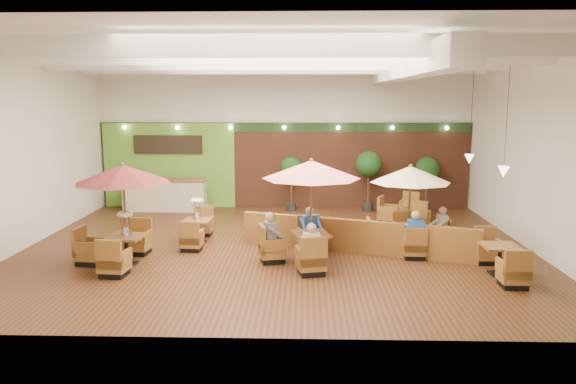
{
  "coord_description": "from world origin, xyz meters",
  "views": [
    {
      "loc": [
        0.78,
        -15.22,
        4.15
      ],
      "look_at": [
        0.3,
        0.5,
        1.5
      ],
      "focal_mm": 35.0,
      "sensor_mm": 36.0,
      "label": 1
    }
  ],
  "objects_px": {
    "table_2": "(410,191)",
    "diner_3": "(415,230)",
    "table_3": "(197,226)",
    "topiary_0": "(291,171)",
    "diner_0": "(311,243)",
    "table_5": "(406,213)",
    "booth_divider": "(355,236)",
    "diner_2": "(272,232)",
    "diner_4": "(440,224)",
    "table_1": "(308,188)",
    "diner_1": "(310,225)",
    "topiary_2": "(427,171)",
    "table_4": "(499,260)",
    "service_counter": "(165,195)",
    "table_0": "(121,192)",
    "topiary_1": "(369,167)"
  },
  "relations": [
    {
      "from": "diner_3",
      "to": "booth_divider",
      "type": "bearing_deg",
      "value": 161.61
    },
    {
      "from": "table_0",
      "to": "table_3",
      "type": "xyz_separation_m",
      "value": [
        1.43,
        2.2,
        -1.36
      ]
    },
    {
      "from": "topiary_2",
      "to": "service_counter",
      "type": "bearing_deg",
      "value": -178.81
    },
    {
      "from": "topiary_2",
      "to": "table_5",
      "type": "bearing_deg",
      "value": -117.96
    },
    {
      "from": "service_counter",
      "to": "topiary_1",
      "type": "relative_size",
      "value": 1.35
    },
    {
      "from": "table_2",
      "to": "diner_1",
      "type": "relative_size",
      "value": 3.02
    },
    {
      "from": "topiary_0",
      "to": "diner_0",
      "type": "xyz_separation_m",
      "value": [
        0.66,
        -7.67,
        -0.73
      ]
    },
    {
      "from": "table_5",
      "to": "topiary_0",
      "type": "height_order",
      "value": "topiary_0"
    },
    {
      "from": "service_counter",
      "to": "diner_1",
      "type": "relative_size",
      "value": 3.81
    },
    {
      "from": "booth_divider",
      "to": "diner_4",
      "type": "relative_size",
      "value": 8.68
    },
    {
      "from": "topiary_0",
      "to": "diner_4",
      "type": "relative_size",
      "value": 2.66
    },
    {
      "from": "table_2",
      "to": "topiary_1",
      "type": "bearing_deg",
      "value": 97.27
    },
    {
      "from": "diner_3",
      "to": "diner_4",
      "type": "bearing_deg",
      "value": 45.65
    },
    {
      "from": "diner_2",
      "to": "topiary_2",
      "type": "bearing_deg",
      "value": 125.23
    },
    {
      "from": "booth_divider",
      "to": "topiary_0",
      "type": "relative_size",
      "value": 3.26
    },
    {
      "from": "topiary_0",
      "to": "diner_3",
      "type": "relative_size",
      "value": 2.43
    },
    {
      "from": "table_1",
      "to": "diner_2",
      "type": "relative_size",
      "value": 3.21
    },
    {
      "from": "table_0",
      "to": "topiary_2",
      "type": "relative_size",
      "value": 1.28
    },
    {
      "from": "table_4",
      "to": "table_5",
      "type": "bearing_deg",
      "value": 102.63
    },
    {
      "from": "table_5",
      "to": "topiary_0",
      "type": "relative_size",
      "value": 1.27
    },
    {
      "from": "table_1",
      "to": "diner_1",
      "type": "bearing_deg",
      "value": 72.12
    },
    {
      "from": "table_4",
      "to": "diner_0",
      "type": "relative_size",
      "value": 3.01
    },
    {
      "from": "table_2",
      "to": "table_4",
      "type": "relative_size",
      "value": 0.99
    },
    {
      "from": "table_4",
      "to": "diner_3",
      "type": "relative_size",
      "value": 2.94
    },
    {
      "from": "table_4",
      "to": "diner_3",
      "type": "height_order",
      "value": "diner_3"
    },
    {
      "from": "diner_4",
      "to": "table_3",
      "type": "bearing_deg",
      "value": 79.22
    },
    {
      "from": "topiary_0",
      "to": "topiary_1",
      "type": "xyz_separation_m",
      "value": [
        2.84,
        0.0,
        0.16
      ]
    },
    {
      "from": "diner_1",
      "to": "diner_2",
      "type": "bearing_deg",
      "value": 24.37
    },
    {
      "from": "table_1",
      "to": "diner_1",
      "type": "relative_size",
      "value": 3.46
    },
    {
      "from": "table_4",
      "to": "diner_2",
      "type": "xyz_separation_m",
      "value": [
        -5.44,
        0.85,
        0.43
      ]
    },
    {
      "from": "table_2",
      "to": "diner_3",
      "type": "height_order",
      "value": "table_2"
    },
    {
      "from": "table_5",
      "to": "topiary_1",
      "type": "height_order",
      "value": "topiary_1"
    },
    {
      "from": "table_3",
      "to": "diner_3",
      "type": "distance_m",
      "value": 6.13
    },
    {
      "from": "topiary_2",
      "to": "diner_3",
      "type": "distance_m",
      "value": 6.5
    },
    {
      "from": "table_0",
      "to": "topiary_0",
      "type": "bearing_deg",
      "value": 66.51
    },
    {
      "from": "table_1",
      "to": "table_3",
      "type": "relative_size",
      "value": 1.17
    },
    {
      "from": "diner_2",
      "to": "diner_4",
      "type": "relative_size",
      "value": 1.13
    },
    {
      "from": "booth_divider",
      "to": "diner_2",
      "type": "distance_m",
      "value": 2.41
    },
    {
      "from": "table_0",
      "to": "diner_4",
      "type": "height_order",
      "value": "table_0"
    },
    {
      "from": "service_counter",
      "to": "topiary_1",
      "type": "bearing_deg",
      "value": 1.52
    },
    {
      "from": "service_counter",
      "to": "diner_0",
      "type": "bearing_deg",
      "value": -54.45
    },
    {
      "from": "topiary_0",
      "to": "diner_4",
      "type": "distance_m",
      "value": 6.89
    },
    {
      "from": "table_2",
      "to": "diner_3",
      "type": "relative_size",
      "value": 2.89
    },
    {
      "from": "diner_0",
      "to": "table_4",
      "type": "bearing_deg",
      "value": -2.49
    },
    {
      "from": "topiary_1",
      "to": "diner_4",
      "type": "xyz_separation_m",
      "value": [
        1.39,
        -5.39,
        -0.91
      ]
    },
    {
      "from": "service_counter",
      "to": "topiary_2",
      "type": "bearing_deg",
      "value": 1.19
    },
    {
      "from": "table_1",
      "to": "table_5",
      "type": "xyz_separation_m",
      "value": [
        3.31,
        4.66,
        -1.59
      ]
    },
    {
      "from": "diner_2",
      "to": "diner_0",
      "type": "bearing_deg",
      "value": 28.62
    },
    {
      "from": "topiary_1",
      "to": "diner_0",
      "type": "relative_size",
      "value": 2.76
    },
    {
      "from": "topiary_2",
      "to": "topiary_0",
      "type": "bearing_deg",
      "value": -180.0
    }
  ]
}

